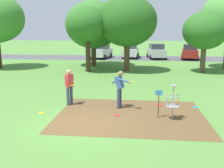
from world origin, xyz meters
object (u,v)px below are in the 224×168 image
Objects in this scene: player_foreground_watching at (120,87)px; tree_far_left at (88,24)px; tree_near_right at (127,21)px; frisbee_mid_grass at (195,107)px; player_throwing at (69,85)px; parked_car_center_left at (131,51)px; tree_mid_right at (205,31)px; frisbee_near_basket at (41,113)px; frisbee_far_left at (117,115)px; frisbee_far_right at (177,101)px; tree_mid_center at (93,25)px; disc_golf_basket at (171,101)px; frisbee_by_tee at (159,105)px; parked_car_rightmost at (190,52)px; parked_car_center_right at (156,51)px; parked_car_leftmost at (101,51)px.

tree_far_left is at bearing 108.66° from player_foreground_watching.
frisbee_mid_grass is at bearing -70.79° from tree_near_right.
player_throwing is 21.76m from parked_car_center_left.
player_throwing is at bearing -129.42° from tree_mid_right.
frisbee_near_basket is 15.54m from tree_mid_right.
frisbee_far_right is at bearing 41.96° from frisbee_far_left.
frisbee_far_right is at bearing -54.58° from tree_far_left.
tree_mid_center reaches higher than frisbee_mid_grass.
disc_golf_basket is 2.00m from frisbee_by_tee.
tree_near_right reaches higher than frisbee_far_right.
frisbee_far_right is at bearing -102.49° from parked_car_rightmost.
parked_car_center_left and parked_car_center_right have the same top height.
frisbee_near_basket is at bearing -88.46° from parked_car_leftmost.
parked_car_leftmost and parked_car_rightmost have the same top height.
frisbee_far_left is at bearing -73.25° from tree_far_left.
tree_near_right reaches higher than frisbee_far_left.
frisbee_mid_grass is 0.06× the size of parked_car_rightmost.
tree_mid_center is at bearing 161.69° from tree_mid_right.
tree_mid_right reaches higher than player_foreground_watching.
player_throwing is at bearing -95.89° from parked_car_center_left.
player_throwing is 14.08m from tree_mid_center.
tree_mid_right is at bearing -73.64° from parked_car_center_right.
parked_car_center_right is (3.11, 22.47, 0.91)m from frisbee_far_left.
tree_near_right reaches higher than parked_car_center_left.
frisbee_mid_grass is 21.82m from parked_car_center_left.
tree_far_left reaches higher than frisbee_mid_grass.
frisbee_by_tee is 21.46m from parked_car_center_left.
frisbee_near_basket is 6.56m from frisbee_far_right.
frisbee_far_right is 0.04× the size of tree_far_left.
parked_car_leftmost is at bearing 134.33° from tree_mid_right.
player_foreground_watching is at bearing -89.10° from tree_near_right.
tree_near_right is at bearing -69.99° from parked_car_leftmost.
disc_golf_basket is 12.82m from tree_near_right.
frisbee_by_tee is (1.85, 0.55, -0.98)m from player_foreground_watching.
player_foreground_watching is 14.73m from tree_mid_center.
parked_car_leftmost is at bearing -166.60° from parked_car_center_left.
player_foreground_watching is 21.58m from parked_car_center_right.
frisbee_by_tee is 11.30m from tree_near_right.
parked_car_leftmost reaches higher than player_foreground_watching.
parked_car_center_right is (-3.13, 10.65, -2.53)m from tree_mid_right.
player_foreground_watching is at bearing -120.05° from tree_mid_right.
parked_car_leftmost is 1.02× the size of parked_car_center_right.
disc_golf_basket is 0.32× the size of parked_car_center_right.
frisbee_near_basket is at bearing -179.84° from frisbee_far_left.
frisbee_far_left is 0.05× the size of parked_car_rightmost.
parked_car_rightmost is at bearing 75.59° from frisbee_by_tee.
parked_car_rightmost is at bearing 72.10° from frisbee_far_left.
parked_car_leftmost is at bearing 105.09° from disc_golf_basket.
parked_car_leftmost is (-6.64, 19.60, 0.91)m from frisbee_far_right.
frisbee_far_left is at bearing 0.16° from frisbee_near_basket.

